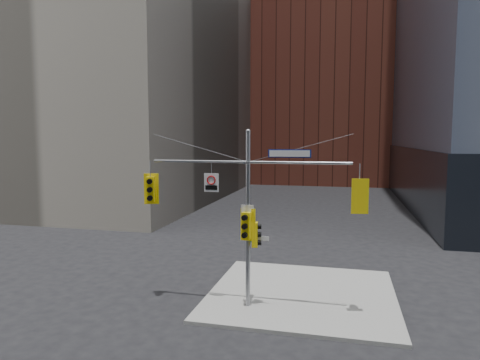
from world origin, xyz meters
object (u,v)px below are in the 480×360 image
at_px(traffic_light_west_arm, 151,189).
at_px(regulatory_sign_arm, 211,182).
at_px(signal_assembly, 248,202).
at_px(traffic_light_pole_front, 246,225).
at_px(street_sign_blade, 290,154).
at_px(traffic_light_pole_side, 256,235).
at_px(traffic_light_east_arm, 359,196).

distance_m(traffic_light_west_arm, regulatory_sign_arm, 2.71).
xyz_separation_m(signal_assembly, traffic_light_pole_front, (0.00, -0.27, -0.90)).
bearing_deg(street_sign_blade, regulatory_sign_arm, 177.49).
height_order(traffic_light_pole_side, street_sign_blade, street_sign_blade).
height_order(signal_assembly, traffic_light_pole_side, signal_assembly).
relative_size(traffic_light_pole_front, regulatory_sign_arm, 1.71).
bearing_deg(traffic_light_pole_front, traffic_light_west_arm, -175.55).
bearing_deg(street_sign_blade, traffic_light_pole_side, 176.58).
bearing_deg(signal_assembly, regulatory_sign_arm, -179.23).
xyz_separation_m(traffic_light_west_arm, traffic_light_pole_front, (4.20, -0.28, -1.29)).
height_order(traffic_light_pole_side, traffic_light_pole_front, traffic_light_pole_front).
distance_m(traffic_light_pole_side, regulatory_sign_arm, 2.77).
distance_m(signal_assembly, traffic_light_west_arm, 4.22).
xyz_separation_m(traffic_light_west_arm, traffic_light_pole_side, (4.52, 0.00, -1.70)).
distance_m(signal_assembly, street_sign_blade, 2.53).
bearing_deg(traffic_light_west_arm, regulatory_sign_arm, -15.71).
relative_size(traffic_light_pole_side, regulatory_sign_arm, 1.31).
distance_m(signal_assembly, traffic_light_pole_side, 1.35).
height_order(traffic_light_east_arm, regulatory_sign_arm, regulatory_sign_arm).
xyz_separation_m(traffic_light_west_arm, traffic_light_east_arm, (8.45, -0.01, 0.00)).
relative_size(signal_assembly, traffic_light_east_arm, 6.11).
relative_size(signal_assembly, traffic_light_pole_side, 8.08).
distance_m(traffic_light_pole_front, street_sign_blade, 3.28).
relative_size(traffic_light_west_arm, traffic_light_pole_front, 1.01).
relative_size(signal_assembly, traffic_light_pole_front, 6.18).
relative_size(traffic_light_pole_side, street_sign_blade, 0.60).
bearing_deg(traffic_light_pole_side, regulatory_sign_arm, 81.16).
height_order(traffic_light_west_arm, regulatory_sign_arm, regulatory_sign_arm).
distance_m(traffic_light_west_arm, traffic_light_pole_front, 4.40).
height_order(signal_assembly, traffic_light_pole_front, signal_assembly).
xyz_separation_m(traffic_light_pole_side, regulatory_sign_arm, (-1.83, -0.03, 2.07)).
relative_size(traffic_light_east_arm, street_sign_blade, 0.80).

